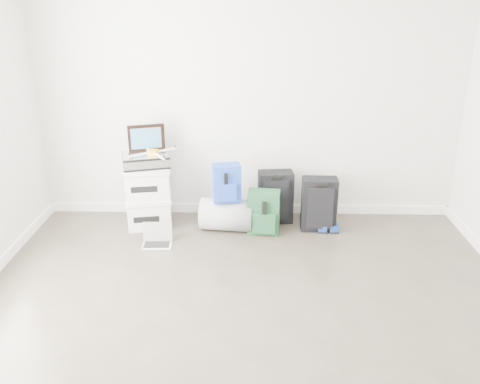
{
  "coord_description": "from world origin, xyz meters",
  "views": [
    {
      "loc": [
        0.02,
        -2.8,
        2.36
      ],
      "look_at": [
        -0.08,
        1.9,
        0.49
      ],
      "focal_mm": 38.0,
      "sensor_mm": 36.0,
      "label": 1
    }
  ],
  "objects_px": {
    "boxes_stack": "(149,196)",
    "briefcase": "(146,160)",
    "laptop": "(157,240)",
    "large_suitcase": "(275,197)",
    "carry_on": "(319,204)",
    "duffel_bag": "(227,215)"
  },
  "relations": [
    {
      "from": "duffel_bag",
      "to": "large_suitcase",
      "type": "relative_size",
      "value": 0.96
    },
    {
      "from": "carry_on",
      "to": "boxes_stack",
      "type": "bearing_deg",
      "value": 178.84
    },
    {
      "from": "large_suitcase",
      "to": "carry_on",
      "type": "relative_size",
      "value": 1.0
    },
    {
      "from": "carry_on",
      "to": "laptop",
      "type": "xyz_separation_m",
      "value": [
        -1.64,
        -0.39,
        -0.23
      ]
    },
    {
      "from": "duffel_bag",
      "to": "large_suitcase",
      "type": "xyz_separation_m",
      "value": [
        0.51,
        0.22,
        0.11
      ]
    },
    {
      "from": "carry_on",
      "to": "laptop",
      "type": "height_order",
      "value": "carry_on"
    },
    {
      "from": "large_suitcase",
      "to": "laptop",
      "type": "relative_size",
      "value": 1.89
    },
    {
      "from": "large_suitcase",
      "to": "duffel_bag",
      "type": "bearing_deg",
      "value": -162.42
    },
    {
      "from": "boxes_stack",
      "to": "carry_on",
      "type": "height_order",
      "value": "boxes_stack"
    },
    {
      "from": "large_suitcase",
      "to": "laptop",
      "type": "height_order",
      "value": "large_suitcase"
    },
    {
      "from": "large_suitcase",
      "to": "laptop",
      "type": "bearing_deg",
      "value": -159.88
    },
    {
      "from": "boxes_stack",
      "to": "duffel_bag",
      "type": "bearing_deg",
      "value": -16.17
    },
    {
      "from": "duffel_bag",
      "to": "carry_on",
      "type": "xyz_separation_m",
      "value": [
        0.96,
        0.03,
        0.11
      ]
    },
    {
      "from": "briefcase",
      "to": "laptop",
      "type": "xyz_separation_m",
      "value": [
        0.15,
        -0.44,
        -0.69
      ]
    },
    {
      "from": "briefcase",
      "to": "laptop",
      "type": "distance_m",
      "value": 0.83
    },
    {
      "from": "boxes_stack",
      "to": "briefcase",
      "type": "bearing_deg",
      "value": 79.97
    },
    {
      "from": "briefcase",
      "to": "laptop",
      "type": "relative_size",
      "value": 1.52
    },
    {
      "from": "boxes_stack",
      "to": "carry_on",
      "type": "bearing_deg",
      "value": -11.9
    },
    {
      "from": "boxes_stack",
      "to": "carry_on",
      "type": "relative_size",
      "value": 1.19
    },
    {
      "from": "boxes_stack",
      "to": "briefcase",
      "type": "height_order",
      "value": "briefcase"
    },
    {
      "from": "boxes_stack",
      "to": "large_suitcase",
      "type": "bearing_deg",
      "value": -4.53
    },
    {
      "from": "duffel_bag",
      "to": "large_suitcase",
      "type": "distance_m",
      "value": 0.57
    }
  ]
}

